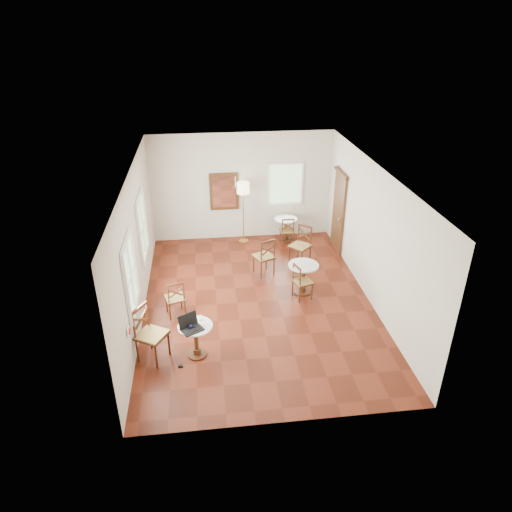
{
  "coord_description": "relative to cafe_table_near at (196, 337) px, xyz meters",
  "views": [
    {
      "loc": [
        -1.1,
        -8.7,
        5.71
      ],
      "look_at": [
        0.0,
        0.3,
        1.0
      ],
      "focal_mm": 32.58,
      "sensor_mm": 36.0,
      "label": 1
    }
  ],
  "objects": [
    {
      "name": "ground",
      "position": [
        1.36,
        1.69,
        -0.42
      ],
      "size": [
        7.0,
        7.0,
        0.0
      ],
      "primitive_type": "plane",
      "color": "#581D0F",
      "rests_on": "ground"
    },
    {
      "name": "room_shell",
      "position": [
        1.3,
        1.96,
        1.47
      ],
      "size": [
        5.02,
        7.02,
        3.01
      ],
      "color": "beige",
      "rests_on": "ground"
    },
    {
      "name": "cafe_table_near",
      "position": [
        0.0,
        0.0,
        0.0
      ],
      "size": [
        0.64,
        0.64,
        0.68
      ],
      "color": "#432110",
      "rests_on": "ground"
    },
    {
      "name": "cafe_table_mid",
      "position": [
        2.44,
        1.95,
        0.03
      ],
      "size": [
        0.69,
        0.69,
        0.73
      ],
      "color": "#432110",
      "rests_on": "ground"
    },
    {
      "name": "cafe_table_back",
      "position": [
        2.55,
        4.76,
        -0.0
      ],
      "size": [
        0.64,
        0.64,
        0.68
      ],
      "color": "#432110",
      "rests_on": "ground"
    },
    {
      "name": "chair_near_a",
      "position": [
        -0.42,
        1.38,
        0.0
      ],
      "size": [
        0.48,
        0.48,
        0.85
      ],
      "rotation": [
        0.0,
        0.0,
        3.41
      ],
      "color": "#432110",
      "rests_on": "ground"
    },
    {
      "name": "chair_near_b",
      "position": [
        -0.82,
        0.02,
        0.12
      ],
      "size": [
        0.69,
        0.69,
        1.09
      ],
      "rotation": [
        0.0,
        0.0,
        1.03
      ],
      "color": "#432110",
      "rests_on": "ground"
    },
    {
      "name": "chair_mid_a",
      "position": [
        1.68,
        2.92,
        0.07
      ],
      "size": [
        0.59,
        0.59,
        0.98
      ],
      "rotation": [
        0.0,
        0.0,
        3.55
      ],
      "color": "#432110",
      "rests_on": "ground"
    },
    {
      "name": "chair_mid_b",
      "position": [
        2.36,
        1.74,
        0.0
      ],
      "size": [
        0.49,
        0.49,
        0.85
      ],
      "rotation": [
        0.0,
        0.0,
        1.87
      ],
      "color": "#432110",
      "rests_on": "ground"
    },
    {
      "name": "chair_back_a",
      "position": [
        2.53,
        4.5,
        -0.01
      ],
      "size": [
        0.39,
        0.39,
        0.83
      ],
      "rotation": [
        0.0,
        0.0,
        3.13
      ],
      "color": "#432110",
      "rests_on": "ground"
    },
    {
      "name": "chair_back_b",
      "position": [
        2.68,
        3.39,
        0.08
      ],
      "size": [
        0.66,
        0.66,
        1.01
      ],
      "rotation": [
        0.0,
        0.0,
        -0.81
      ],
      "color": "#432110",
      "rests_on": "ground"
    },
    {
      "name": "floor_lamp",
      "position": [
        1.36,
        4.84,
        1.06
      ],
      "size": [
        0.34,
        0.34,
        1.74
      ],
      "color": "#BF8C3F",
      "rests_on": "ground"
    },
    {
      "name": "laptop",
      "position": [
        -0.08,
        -0.08,
        0.32
      ],
      "size": [
        0.48,
        0.46,
        0.27
      ],
      "rotation": [
        0.0,
        0.0,
        0.52
      ],
      "color": "black",
      "rests_on": "cafe_table_near"
    },
    {
      "name": "mouse",
      "position": [
        -0.04,
        0.06,
        0.27
      ],
      "size": [
        0.09,
        0.06,
        0.03
      ],
      "primitive_type": "ellipsoid",
      "rotation": [
        0.0,
        0.0,
        0.09
      ],
      "color": "black",
      "rests_on": "cafe_table_near"
    },
    {
      "name": "navy_mug",
      "position": [
        -0.07,
        -0.1,
        0.3
      ],
      "size": [
        0.1,
        0.07,
        0.08
      ],
      "color": "#111036",
      "rests_on": "cafe_table_near"
    },
    {
      "name": "water_glass",
      "position": [
        0.11,
        0.15,
        0.31
      ],
      "size": [
        0.06,
        0.06,
        0.11
      ],
      "primitive_type": "cylinder",
      "color": "white",
      "rests_on": "cafe_table_near"
    },
    {
      "name": "power_adapter",
      "position": [
        -0.31,
        -0.3,
        -0.4
      ],
      "size": [
        0.09,
        0.05,
        0.03
      ],
      "primitive_type": "cube",
      "color": "black",
      "rests_on": "ground"
    }
  ]
}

